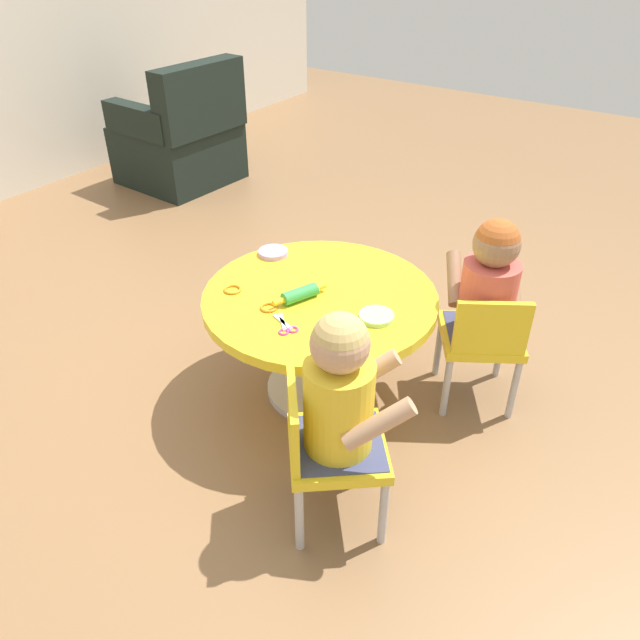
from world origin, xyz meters
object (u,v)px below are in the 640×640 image
at_px(seated_child_left, 341,390).
at_px(craft_scissors, 286,327).
at_px(armchair_dark, 182,140).
at_px(child_chair_left, 327,446).
at_px(seated_child_right, 489,283).
at_px(craft_table, 320,319).
at_px(child_chair_right, 482,339).
at_px(rolling_pin, 300,294).

xyz_separation_m(seated_child_left, craft_scissors, (0.23, 0.38, -0.06)).
distance_m(armchair_dark, craft_scissors, 2.72).
height_order(child_chair_left, craft_scissors, child_chair_left).
distance_m(seated_child_right, armchair_dark, 2.88).
xyz_separation_m(craft_table, armchair_dark, (1.37, 2.15, -0.05)).
bearing_deg(child_chair_right, seated_child_left, 169.54).
bearing_deg(armchair_dark, seated_child_left, -125.97).
distance_m(seated_child_left, craft_scissors, 0.45).
bearing_deg(craft_scissors, craft_table, 6.16).
height_order(seated_child_left, seated_child_right, same).
height_order(craft_table, child_chair_left, child_chair_left).
bearing_deg(seated_child_left, craft_scissors, 58.71).
relative_size(child_chair_left, craft_scissors, 3.80).
bearing_deg(child_chair_right, armchair_dark, 68.39).
distance_m(seated_child_left, child_chair_right, 0.83).
bearing_deg(craft_table, armchair_dark, 57.41).
bearing_deg(seated_child_right, child_chair_right, -147.84).
bearing_deg(rolling_pin, child_chair_right, -57.24).
bearing_deg(craft_scissors, seated_child_right, -40.47).
relative_size(child_chair_left, child_chair_right, 1.00).
xyz_separation_m(child_chair_left, armchair_dark, (1.88, 2.52, 0.00)).
distance_m(child_chair_left, seated_child_left, 0.23).
relative_size(craft_table, child_chair_right, 1.67).
bearing_deg(craft_table, seated_child_right, -57.37).
relative_size(child_chair_right, craft_scissors, 3.80).
bearing_deg(child_chair_left, armchair_dark, 53.33).
distance_m(craft_table, seated_child_left, 0.65).
distance_m(armchair_dark, rolling_pin, 2.56).
relative_size(craft_table, rolling_pin, 4.01).
xyz_separation_m(child_chair_left, craft_scissors, (0.26, 0.35, 0.17)).
height_order(rolling_pin, craft_scissors, rolling_pin).
relative_size(craft_table, craft_scissors, 6.35).
distance_m(craft_table, child_chair_right, 0.63).
relative_size(seated_child_left, craft_scissors, 3.62).
bearing_deg(craft_table, seated_child_left, -139.80).
height_order(craft_table, seated_child_left, seated_child_left).
distance_m(child_chair_left, rolling_pin, 0.63).
height_order(craft_table, seated_child_right, seated_child_right).
bearing_deg(armchair_dark, craft_table, -122.59).
relative_size(child_chair_left, rolling_pin, 2.40).
relative_size(craft_table, seated_child_left, 1.75).
xyz_separation_m(seated_child_left, rolling_pin, (0.40, 0.44, -0.04)).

